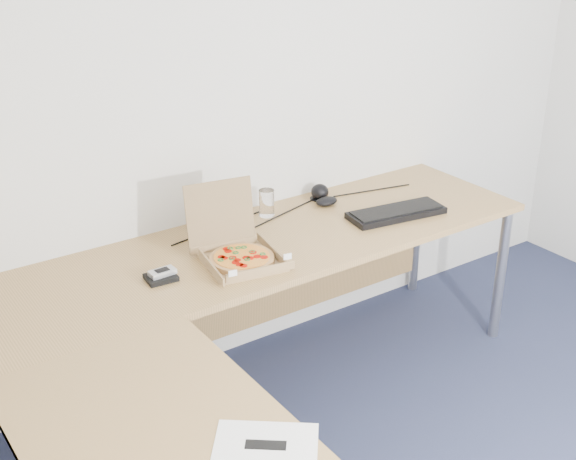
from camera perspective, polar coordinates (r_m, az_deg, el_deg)
desk at (r=2.77m, az=-2.81°, el=-6.23°), size 2.50×2.20×0.73m
pizza_box at (r=3.06m, az=-3.63°, el=-1.78°), size 0.29×0.33×0.29m
drinking_glass at (r=3.47m, az=-1.60°, el=2.03°), size 0.07×0.07×0.12m
keyboard at (r=3.52m, az=8.06°, el=1.27°), size 0.47×0.23×0.03m
mouse at (r=3.60m, az=2.89°, el=2.15°), size 0.12×0.09×0.04m
wallet at (r=2.97m, az=-9.44°, el=-3.51°), size 0.12×0.10×0.02m
phone at (r=2.96m, az=-9.34°, el=-3.13°), size 0.10×0.05×0.02m
paper_sheet at (r=2.15m, az=-1.67°, el=-15.72°), size 0.34×0.33×0.00m
dome_speaker at (r=3.67m, az=2.39°, el=2.92°), size 0.09×0.09×0.08m
cable_bundle at (r=3.54m, az=0.20°, el=1.48°), size 0.63×0.13×0.01m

